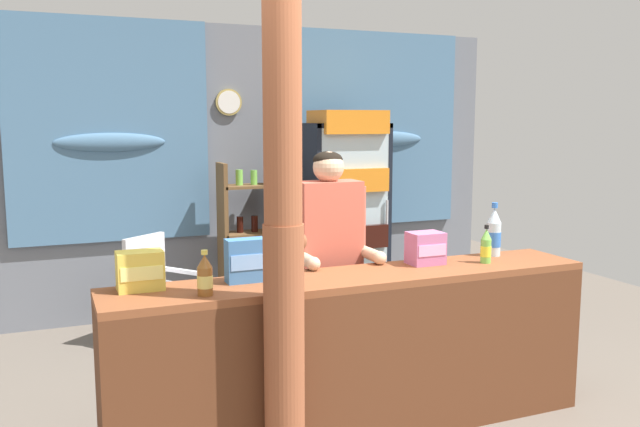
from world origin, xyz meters
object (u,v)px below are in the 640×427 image
Objects in this scene: stall_counter at (365,343)px; drink_fridge at (343,204)px; plastic_lawn_chair at (157,283)px; shopkeeper at (329,247)px; soda_bottle_water at (494,233)px; bottle_shelf_rack at (248,238)px; snack_box_biscuit at (246,260)px; soda_bottle_lime_soda at (486,247)px; snack_box_wafer at (425,248)px; soda_bottle_iced_tea at (205,276)px; snack_box_instant_noodle at (140,271)px; timber_post at (283,235)px.

drink_fridge reaches higher than stall_counter.
plastic_lawn_chair is 0.55× the size of shopkeeper.
stall_counter is 1.15m from soda_bottle_water.
bottle_shelf_rack is 2.37m from snack_box_biscuit.
plastic_lawn_chair is 2.58m from soda_bottle_lime_soda.
stall_counter is at bearing -174.56° from soda_bottle_lime_soda.
snack_box_wafer is (-0.39, -2.03, -0.00)m from drink_fridge.
soda_bottle_iced_tea is 1.38m from snack_box_wafer.
soda_bottle_iced_tea is at bearing -179.07° from stall_counter.
snack_box_instant_noodle is 0.54m from snack_box_biscuit.
bottle_shelf_rack is 6.21× the size of soda_bottle_iced_tea.
soda_bottle_iced_tea is 0.36m from snack_box_instant_noodle.
snack_box_wafer is 0.88× the size of snack_box_biscuit.
snack_box_biscuit is at bearing -149.37° from shopkeeper.
shopkeeper reaches higher than soda_bottle_lime_soda.
soda_bottle_water reaches higher than plastic_lawn_chair.
drink_fridge is 2.84m from soda_bottle_iced_tea.
soda_bottle_water is (0.99, -0.31, 0.07)m from shopkeeper.
snack_box_biscuit is at bearing -84.06° from plastic_lawn_chair.
bottle_shelf_rack reaches higher than stall_counter.
plastic_lawn_chair is (-0.85, -0.43, -0.23)m from bottle_shelf_rack.
soda_bottle_lime_soda is at bearing -71.50° from bottle_shelf_rack.
plastic_lawn_chair is at bearing 95.94° from snack_box_biscuit.
snack_box_biscuit reaches higher than snack_box_instant_noodle.
shopkeeper reaches higher than soda_bottle_water.
snack_box_biscuit is (-1.62, -0.07, -0.03)m from soda_bottle_water.
bottle_shelf_rack is (-0.83, 0.20, -0.28)m from drink_fridge.
bottle_shelf_rack is at bearing 61.63° from snack_box_instant_noodle.
soda_bottle_iced_tea is at bearing -172.31° from soda_bottle_water.
snack_box_biscuit is at bearing 176.31° from soda_bottle_lime_soda.
snack_box_biscuit is at bearing -106.37° from bottle_shelf_rack.
soda_bottle_lime_soda is (-0.18, -0.16, -0.05)m from soda_bottle_water.
snack_box_instant_noodle is (-0.60, 0.45, -0.21)m from timber_post.
stall_counter is 12.06× the size of snack_box_biscuit.
shopkeeper is 4.66× the size of soda_bottle_water.
timber_post is 1.83× the size of bottle_shelf_rack.
shopkeeper reaches higher than stall_counter.
drink_fridge is at bearing 7.54° from plastic_lawn_chair.
soda_bottle_water is at bearing 17.07° from timber_post.
soda_bottle_lime_soda is (-0.04, -2.15, -0.00)m from drink_fridge.
timber_post is 12.57× the size of snack_box_wafer.
drink_fridge is at bearing 79.12° from snack_box_wafer.
soda_bottle_water is (1.01, 0.24, 0.50)m from stall_counter.
soda_bottle_lime_soda is at bearing 3.14° from soda_bottle_iced_tea.
bottle_shelf_rack is (0.05, 2.43, 0.17)m from stall_counter.
bottle_shelf_rack is 0.98m from plastic_lawn_chair.
bottle_shelf_rack reaches higher than snack_box_wafer.
soda_bottle_lime_soda is 1.00× the size of snack_box_biscuit.
soda_bottle_lime_soda is 0.37m from snack_box_wafer.
plastic_lawn_chair is at bearing 125.49° from snack_box_wafer.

